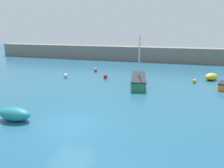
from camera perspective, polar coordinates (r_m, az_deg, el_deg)
ground_plane at (r=14.25m, az=-10.81°, el=-10.98°), size 120.00×120.00×0.20m
harbor_breakwater at (r=41.58m, az=7.97°, el=7.89°), size 59.98×3.02×2.54m
fishing_dinghy_green at (r=15.90m, az=-24.03°, el=-7.19°), size 2.25×1.15×0.87m
sailboat_short_mast at (r=23.54m, az=6.94°, el=1.00°), size 2.38×5.88×5.20m
dinghy_near_pier at (r=28.10m, az=24.52°, el=1.77°), size 1.99×2.07×0.81m
mooring_buoy_pink at (r=30.58m, az=-4.30°, el=3.74°), size 0.55×0.55×0.55m
mooring_buoy_red at (r=26.41m, az=-1.74°, el=1.99°), size 0.49×0.49×0.49m
mooring_buoy_yellow at (r=25.98m, az=20.72°, el=0.76°), size 0.43×0.43×0.43m
mooring_buoy_white at (r=27.45m, az=-12.03°, el=2.17°), size 0.51×0.51×0.51m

